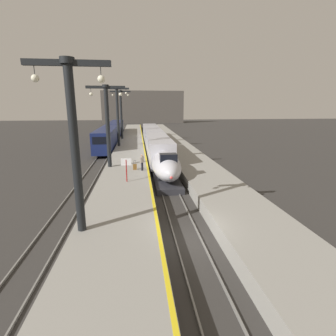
% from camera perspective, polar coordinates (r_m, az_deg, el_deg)
% --- Properties ---
extents(ground_plane, '(260.00, 260.00, 0.00)m').
position_cam_1_polar(ground_plane, '(15.21, 4.65, -16.23)').
color(ground_plane, '#33302D').
extents(platform_left, '(4.80, 110.00, 1.05)m').
position_cam_1_polar(platform_left, '(38.31, -8.71, 3.07)').
color(platform_left, gray).
rests_on(platform_left, ground).
extents(platform_right, '(4.80, 110.00, 1.05)m').
position_cam_1_polar(platform_right, '(38.89, 3.32, 3.36)').
color(platform_right, gray).
rests_on(platform_right, ground).
extents(platform_left_safety_stripe, '(0.20, 107.80, 0.01)m').
position_cam_1_polar(platform_left_safety_stripe, '(38.21, -5.31, 3.94)').
color(platform_left_safety_stripe, yellow).
rests_on(platform_left_safety_stripe, platform_left).
extents(rail_main_left, '(0.08, 110.00, 0.12)m').
position_cam_1_polar(rail_main_left, '(41.13, -3.98, 3.27)').
color(rail_main_left, slate).
rests_on(rail_main_left, ground).
extents(rail_main_right, '(0.08, 110.00, 0.12)m').
position_cam_1_polar(rail_main_right, '(41.23, -1.89, 3.33)').
color(rail_main_right, slate).
rests_on(rail_main_right, ground).
extents(rail_secondary_left, '(0.08, 110.00, 0.12)m').
position_cam_1_polar(rail_secondary_left, '(41.53, -15.22, 2.92)').
color(rail_secondary_left, slate).
rests_on(rail_secondary_left, ground).
extents(rail_secondary_right, '(0.08, 110.00, 0.12)m').
position_cam_1_polar(rail_secondary_right, '(41.33, -13.16, 3.00)').
color(rail_secondary_right, slate).
rests_on(rail_secondary_right, ground).
extents(highspeed_train_main, '(2.92, 39.10, 3.60)m').
position_cam_1_polar(highspeed_train_main, '(39.93, -2.87, 5.67)').
color(highspeed_train_main, silver).
rests_on(highspeed_train_main, ground).
extents(regional_train_adjacent, '(2.85, 36.60, 3.80)m').
position_cam_1_polar(regional_train_adjacent, '(55.56, -12.48, 7.91)').
color(regional_train_adjacent, '#141E4C').
rests_on(regional_train_adjacent, ground).
extents(station_column_near, '(4.00, 0.68, 8.77)m').
position_cam_1_polar(station_column_near, '(13.45, -20.60, 7.60)').
color(station_column_near, black).
rests_on(station_column_near, platform_left).
extents(station_column_mid, '(4.00, 0.68, 8.69)m').
position_cam_1_polar(station_column_mid, '(28.01, -13.57, 10.84)').
color(station_column_mid, black).
rests_on(station_column_mid, platform_left).
extents(station_column_far, '(4.00, 0.68, 9.49)m').
position_cam_1_polar(station_column_far, '(42.85, -11.36, 12.46)').
color(station_column_far, black).
rests_on(station_column_far, platform_left).
extents(station_column_distant, '(4.00, 0.68, 9.55)m').
position_cam_1_polar(station_column_distant, '(52.54, -10.57, 12.75)').
color(station_column_distant, black).
rests_on(station_column_distant, platform_left).
extents(passenger_near_edge, '(0.41, 0.47, 1.69)m').
position_cam_1_polar(passenger_near_edge, '(26.29, -5.89, 1.57)').
color(passenger_near_edge, '#23232D').
rests_on(passenger_near_edge, platform_left).
extents(rolling_suitcase, '(0.40, 0.22, 0.98)m').
position_cam_1_polar(rolling_suitcase, '(26.83, -7.50, 0.27)').
color(rolling_suitcase, brown).
rests_on(rolling_suitcase, platform_left).
extents(departure_info_board, '(0.90, 0.10, 2.12)m').
position_cam_1_polar(departure_info_board, '(22.41, -9.42, 0.65)').
color(departure_info_board, maroon).
rests_on(departure_info_board, platform_left).
extents(terminus_back_wall, '(36.00, 2.00, 14.00)m').
position_cam_1_polar(terminus_back_wall, '(114.91, -5.65, 13.53)').
color(terminus_back_wall, '#4C4742').
rests_on(terminus_back_wall, ground).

